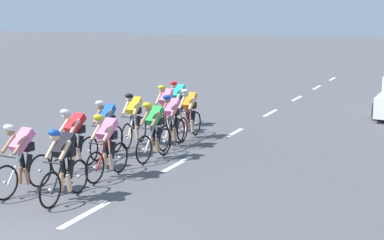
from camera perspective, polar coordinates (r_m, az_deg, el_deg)
The scene contains 12 objects.
lane_markings_centre at distance 19.91m, azimuth 6.08°, elevation -0.21°, with size 0.14×29.60×0.01m.
cyclist_lead at distance 12.48m, azimuth -16.49°, elevation -3.52°, with size 0.44×1.72×1.56m.
cyclist_second at distance 11.80m, azimuth -12.56°, elevation -4.14°, with size 0.43×1.72×1.56m.
cyclist_third at distance 14.01m, azimuth -11.53°, elevation -1.76°, with size 0.44×1.72×1.56m.
cyclist_fourth at distance 13.23m, azimuth -8.43°, elevation -2.39°, with size 0.42×1.72×1.56m.
cyclist_fifth at distance 15.17m, azimuth -8.46°, elevation -0.70°, with size 0.43×1.72×1.56m.
cyclist_sixth at distance 14.74m, azimuth -3.80°, elevation -0.94°, with size 0.43×1.72×1.56m.
cyclist_seventh at distance 16.36m, azimuth -5.78°, elevation 0.19°, with size 0.45×1.72×1.56m.
cyclist_eighth at distance 16.04m, azimuth -2.05°, elevation 0.03°, with size 0.42×1.72×1.56m.
cyclist_ninth at distance 18.01m, azimuth -2.62°, elevation 1.21°, with size 0.43×1.72×1.56m.
cyclist_tenth at distance 17.16m, azimuth -0.30°, elevation 0.74°, with size 0.42×1.72×1.56m.
cyclist_eleventh at distance 19.03m, azimuth -1.44°, elevation 1.73°, with size 0.42×1.72×1.56m.
Camera 1 is at (6.07, -5.86, 3.77)m, focal length 54.11 mm.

